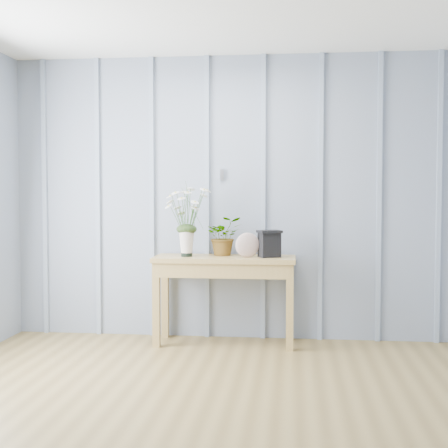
# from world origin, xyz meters

# --- Properties ---
(ground) EXTENTS (4.50, 4.50, 0.00)m
(ground) POSITION_xyz_m (0.00, 0.00, 0.00)
(ground) COLOR brown
(ground) RESTS_ON ground
(room_shell) EXTENTS (4.00, 4.50, 2.50)m
(room_shell) POSITION_xyz_m (-0.00, 0.92, 1.99)
(room_shell) COLOR #8A95AA
(room_shell) RESTS_ON ground
(sideboard) EXTENTS (1.20, 0.45, 0.75)m
(sideboard) POSITION_xyz_m (-0.07, 1.99, 0.64)
(sideboard) COLOR #A88849
(sideboard) RESTS_ON ground
(daisy_vase) EXTENTS (0.43, 0.32, 0.60)m
(daisy_vase) POSITION_xyz_m (-0.39, 1.96, 1.13)
(daisy_vase) COLOR black
(daisy_vase) RESTS_ON sideboard
(spider_plant) EXTENTS (0.37, 0.34, 0.34)m
(spider_plant) POSITION_xyz_m (-0.08, 2.09, 0.92)
(spider_plant) COLOR #203515
(spider_plant) RESTS_ON sideboard
(felt_disc_vessel) EXTENTS (0.22, 0.12, 0.21)m
(felt_disc_vessel) POSITION_xyz_m (0.13, 1.94, 0.85)
(felt_disc_vessel) COLOR #935A60
(felt_disc_vessel) RESTS_ON sideboard
(carved_box) EXTENTS (0.23, 0.21, 0.23)m
(carved_box) POSITION_xyz_m (0.32, 1.97, 0.87)
(carved_box) COLOR black
(carved_box) RESTS_ON sideboard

